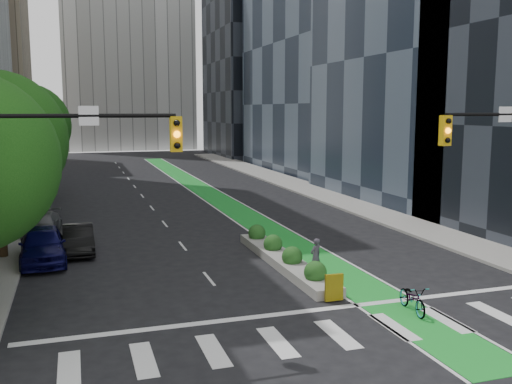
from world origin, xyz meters
TOP-DOWN VIEW (x-y plane):
  - ground at (0.00, 0.00)m, footprint 160.00×160.00m
  - sidewalk_left at (-11.80, 25.00)m, footprint 3.60×90.00m
  - sidewalk_right at (11.80, 25.00)m, footprint 3.60×90.00m
  - bike_lane_paint at (3.00, 30.00)m, footprint 2.20×70.00m
  - building_dark_end at (20.00, 68.00)m, footprint 14.00×18.00m
  - tree_midfar at (-11.00, 22.00)m, footprint 5.60×5.60m
  - tree_far at (-11.00, 32.00)m, footprint 6.60×6.60m
  - signal_left at (-8.70, 0.46)m, footprint 6.14×0.51m
  - median_planter at (1.20, 7.04)m, footprint 1.20×10.26m
  - bicycle at (3.34, 0.01)m, footprint 0.89×1.97m
  - cyclist at (2.00, 5.29)m, footprint 0.67×0.57m
  - parked_car_left_near at (-9.18, 10.78)m, footprint 2.24×5.04m
  - parked_car_left_mid at (-7.61, 12.20)m, footprint 1.49×4.13m
  - parked_car_left_far at (-9.50, 16.98)m, footprint 2.22×4.40m

SIDE VIEW (x-z plane):
  - ground at x=0.00m, z-range 0.00..0.00m
  - bike_lane_paint at x=3.00m, z-range 0.00..0.01m
  - sidewalk_left at x=-11.80m, z-range 0.00..0.15m
  - sidewalk_right at x=11.80m, z-range 0.00..0.15m
  - median_planter at x=1.20m, z-range -0.18..0.92m
  - bicycle at x=3.34m, z-range 0.00..1.00m
  - parked_car_left_far at x=-9.50m, z-range 0.00..1.23m
  - parked_car_left_mid at x=-7.61m, z-range 0.00..1.36m
  - cyclist at x=2.00m, z-range 0.00..1.56m
  - parked_car_left_near at x=-9.18m, z-range 0.00..1.68m
  - signal_left at x=-8.70m, z-range 1.18..8.38m
  - tree_midfar at x=-11.00m, z-range 1.07..8.83m
  - tree_far at x=-11.00m, z-range 1.19..10.20m
  - building_dark_end at x=20.00m, z-range 0.00..28.00m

